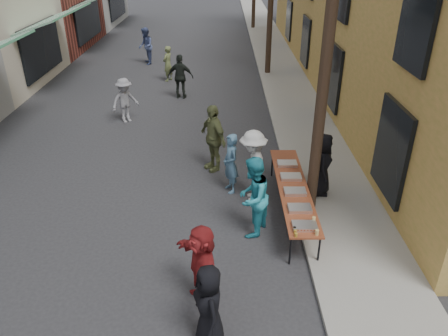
{
  "coord_description": "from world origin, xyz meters",
  "views": [
    {
      "loc": [
        2.16,
        -6.11,
        5.98
      ],
      "look_at": [
        2.16,
        2.7,
        1.3
      ],
      "focal_mm": 35.0,
      "sensor_mm": 36.0,
      "label": 1
    }
  ],
  "objects_px": {
    "serving_table": "(293,188)",
    "server": "(321,164)",
    "utility_pole_near": "(330,20)",
    "catering_tray_sausage": "(305,226)",
    "guest_front_c": "(253,197)",
    "guest_front_a": "(209,307)"
  },
  "relations": [
    {
      "from": "serving_table",
      "to": "server",
      "type": "height_order",
      "value": "server"
    },
    {
      "from": "utility_pole_near",
      "to": "server",
      "type": "relative_size",
      "value": 5.47
    },
    {
      "from": "serving_table",
      "to": "catering_tray_sausage",
      "type": "relative_size",
      "value": 8.0
    },
    {
      "from": "guest_front_c",
      "to": "utility_pole_near",
      "type": "bearing_deg",
      "value": 148.18
    },
    {
      "from": "guest_front_a",
      "to": "guest_front_c",
      "type": "bearing_deg",
      "value": 146.68
    },
    {
      "from": "catering_tray_sausage",
      "to": "guest_front_c",
      "type": "height_order",
      "value": "guest_front_c"
    },
    {
      "from": "guest_front_c",
      "to": "server",
      "type": "distance_m",
      "value": 2.42
    },
    {
      "from": "server",
      "to": "guest_front_c",
      "type": "bearing_deg",
      "value": 136.82
    },
    {
      "from": "serving_table",
      "to": "guest_front_a",
      "type": "height_order",
      "value": "guest_front_a"
    },
    {
      "from": "catering_tray_sausage",
      "to": "guest_front_a",
      "type": "bearing_deg",
      "value": -130.83
    },
    {
      "from": "serving_table",
      "to": "guest_front_c",
      "type": "bearing_deg",
      "value": -141.95
    },
    {
      "from": "guest_front_c",
      "to": "guest_front_a",
      "type": "bearing_deg",
      "value": 8.96
    },
    {
      "from": "utility_pole_near",
      "to": "guest_front_c",
      "type": "relative_size",
      "value": 4.77
    },
    {
      "from": "server",
      "to": "catering_tray_sausage",
      "type": "bearing_deg",
      "value": 167.33
    },
    {
      "from": "utility_pole_near",
      "to": "guest_front_c",
      "type": "height_order",
      "value": "utility_pole_near"
    },
    {
      "from": "utility_pole_near",
      "to": "serving_table",
      "type": "distance_m",
      "value": 3.83
    },
    {
      "from": "serving_table",
      "to": "utility_pole_near",
      "type": "bearing_deg",
      "value": 21.9
    },
    {
      "from": "guest_front_a",
      "to": "server",
      "type": "relative_size",
      "value": 0.94
    },
    {
      "from": "guest_front_c",
      "to": "serving_table",
      "type": "bearing_deg",
      "value": 152.94
    },
    {
      "from": "utility_pole_near",
      "to": "guest_front_a",
      "type": "xyz_separation_m",
      "value": [
        -2.38,
        -4.02,
        -3.72
      ]
    },
    {
      "from": "serving_table",
      "to": "guest_front_a",
      "type": "relative_size",
      "value": 2.58
    },
    {
      "from": "catering_tray_sausage",
      "to": "guest_front_a",
      "type": "height_order",
      "value": "guest_front_a"
    }
  ]
}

